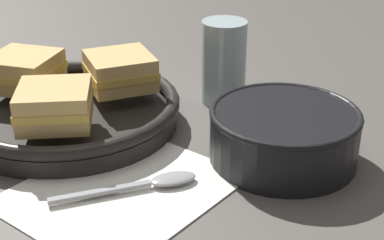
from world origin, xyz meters
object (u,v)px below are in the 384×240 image
at_px(spoon, 154,182).
at_px(skillet, 69,111).
at_px(sandwich_far_left, 55,105).
at_px(soup_bowl, 284,132).
at_px(drinking_glass, 224,62).
at_px(sandwich_near_left, 120,71).
at_px(sandwich_near_right, 24,71).

distance_m(spoon, skillet, 0.20).
bearing_deg(sandwich_far_left, soup_bowl, -43.97).
bearing_deg(spoon, skillet, 108.37).
distance_m(skillet, drinking_glass, 0.23).
bearing_deg(sandwich_near_left, skillet, 168.20).
relative_size(sandwich_near_right, drinking_glass, 0.99).
bearing_deg(sandwich_near_right, sandwich_far_left, -100.38).
distance_m(soup_bowl, sandwich_far_left, 0.28).
bearing_deg(spoon, sandwich_near_right, 114.31).
height_order(skillet, sandwich_near_left, sandwich_near_left).
bearing_deg(sandwich_near_left, spoon, -114.49).
distance_m(sandwich_near_left, sandwich_near_right, 0.13).
relative_size(skillet, sandwich_near_left, 3.75).
relative_size(soup_bowl, sandwich_near_left, 1.63).
distance_m(spoon, sandwich_near_left, 0.21).
bearing_deg(sandwich_far_left, sandwich_near_left, 19.62).
relative_size(soup_bowl, drinking_glass, 1.48).
bearing_deg(skillet, sandwich_near_right, 109.72).
height_order(soup_bowl, spoon, soup_bowl).
relative_size(spoon, sandwich_near_left, 1.46).
xyz_separation_m(soup_bowl, drinking_glass, (0.07, 0.18, 0.02)).
bearing_deg(sandwich_near_right, soup_bowl, -61.47).
distance_m(soup_bowl, sandwich_near_right, 0.37).
distance_m(sandwich_near_right, sandwich_far_left, 0.13).
xyz_separation_m(soup_bowl, spoon, (-0.16, 0.05, -0.03)).
distance_m(sandwich_near_left, sandwich_far_left, 0.13).
bearing_deg(drinking_glass, soup_bowl, -110.40).
xyz_separation_m(soup_bowl, sandwich_near_left, (-0.07, 0.24, 0.03)).
height_order(soup_bowl, drinking_glass, drinking_glass).
bearing_deg(spoon, drinking_glass, 50.59).
bearing_deg(sandwich_far_left, drinking_glass, -3.35).
bearing_deg(soup_bowl, sandwich_near_left, 107.45).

